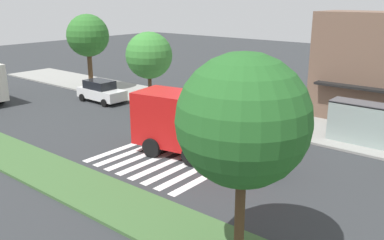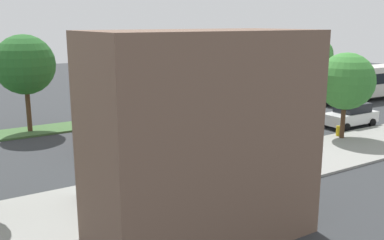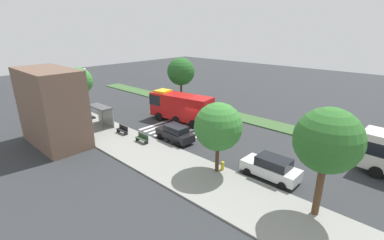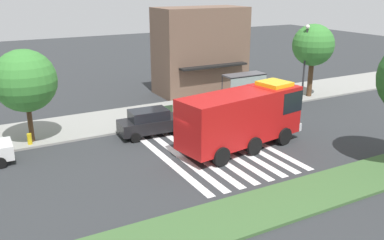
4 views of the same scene
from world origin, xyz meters
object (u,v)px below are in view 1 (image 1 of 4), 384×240
(bus_stop_shelter, at_px, (359,115))
(bench_near_shelter, at_px, (295,124))
(fire_hydrant, at_px, (144,99))
(parked_car_mid, at_px, (202,113))
(sidewalk_tree_west, at_px, (149,55))
(median_tree_west, at_px, (243,121))
(fire_truck, at_px, (210,124))
(bench_west_of_shelter, at_px, (248,114))
(sidewalk_tree_far_west, at_px, (88,36))
(parked_car_west, at_px, (101,91))

(bus_stop_shelter, xyz_separation_m, bench_near_shelter, (-4.00, -0.01, -1.30))
(bench_near_shelter, distance_m, fire_hydrant, 13.10)
(parked_car_mid, relative_size, sidewalk_tree_west, 0.77)
(median_tree_west, bearing_deg, sidewalk_tree_west, 142.45)
(fire_truck, bearing_deg, median_tree_west, -56.01)
(bench_west_of_shelter, relative_size, median_tree_west, 0.23)
(fire_truck, relative_size, median_tree_west, 1.25)
(sidewalk_tree_far_west, xyz_separation_m, median_tree_west, (25.47, -13.52, -0.22))
(sidewalk_tree_far_west, height_order, fire_hydrant, sidewalk_tree_far_west)
(bench_near_shelter, height_order, median_tree_west, median_tree_west)
(bench_west_of_shelter, height_order, fire_hydrant, bench_west_of_shelter)
(parked_car_mid, xyz_separation_m, median_tree_west, (10.37, -11.33, 4.05))
(bench_near_shelter, bearing_deg, fire_truck, -101.18)
(sidewalk_tree_west, height_order, median_tree_west, median_tree_west)
(fire_truck, bearing_deg, bench_west_of_shelter, 96.59)
(fire_hydrant, bearing_deg, parked_car_mid, -12.85)
(median_tree_west, bearing_deg, bus_stop_shelter, 93.05)
(parked_car_west, xyz_separation_m, sidewalk_tree_west, (3.67, 2.20, 3.10))
(bus_stop_shelter, xyz_separation_m, fire_hydrant, (-17.06, -1.06, -1.40))
(parked_car_west, relative_size, parked_car_mid, 1.01)
(bench_near_shelter, distance_m, bench_west_of_shelter, 3.58)
(bus_stop_shelter, relative_size, sidewalk_tree_west, 0.60)
(sidewalk_tree_far_west, xyz_separation_m, fire_hydrant, (7.66, -0.50, -4.68))
(fire_truck, height_order, bench_west_of_shelter, fire_truck)
(bus_stop_shelter, relative_size, sidewalk_tree_far_west, 0.50)
(parked_car_mid, distance_m, median_tree_west, 15.88)
(fire_truck, height_order, bus_stop_shelter, fire_truck)
(median_tree_west, bearing_deg, fire_hydrant, 143.83)
(bench_west_of_shelter, height_order, sidewalk_tree_far_west, sidewalk_tree_far_west)
(fire_truck, distance_m, parked_car_west, 15.80)
(parked_car_mid, distance_m, sidewalk_tree_far_west, 15.84)
(bus_stop_shelter, bearing_deg, bench_west_of_shelter, -179.90)
(fire_truck, distance_m, fire_hydrant, 13.33)
(bus_stop_shelter, distance_m, bench_west_of_shelter, 7.69)
(parked_car_west, bearing_deg, sidewalk_tree_far_west, 153.20)
(parked_car_west, xyz_separation_m, sidewalk_tree_far_west, (-4.20, 2.20, 4.24))
(fire_hydrant, bearing_deg, bench_west_of_shelter, 6.31)
(bench_near_shelter, xyz_separation_m, median_tree_west, (4.75, -14.07, 4.36))
(parked_car_mid, xyz_separation_m, sidewalk_tree_west, (-7.22, 2.20, 3.13))
(bus_stop_shelter, xyz_separation_m, median_tree_west, (0.75, -14.09, 3.06))
(parked_car_west, bearing_deg, median_tree_west, -27.22)
(bus_stop_shelter, bearing_deg, bench_near_shelter, -179.82)
(bus_stop_shelter, bearing_deg, parked_car_west, -172.34)
(parked_car_west, bearing_deg, bus_stop_shelter, 8.48)
(bus_stop_shelter, height_order, bench_west_of_shelter, bus_stop_shelter)
(parked_car_west, height_order, median_tree_west, median_tree_west)
(sidewalk_tree_far_west, bearing_deg, bench_west_of_shelter, 1.83)
(fire_truck, distance_m, sidewalk_tree_far_west, 20.68)
(parked_car_mid, xyz_separation_m, sidewalk_tree_far_west, (-15.10, 2.20, 4.27))
(parked_car_west, height_order, bench_near_shelter, parked_car_west)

